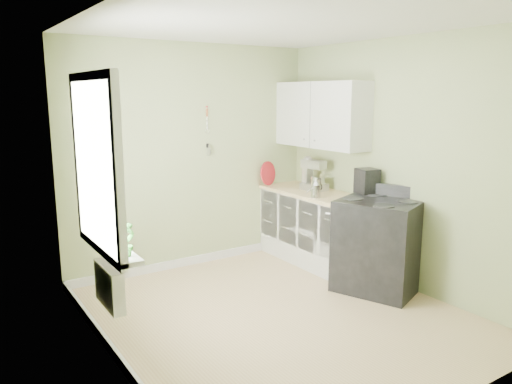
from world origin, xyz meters
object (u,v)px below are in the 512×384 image
kettle (316,190)px  coffee_maker (367,186)px  stand_mixer (313,176)px  stove (378,245)px

kettle → coffee_maker: bearing=-49.0°
stand_mixer → kettle: 0.51m
coffee_maker → kettle: bearing=131.0°
stove → kettle: (-0.22, 0.80, 0.50)m
kettle → coffee_maker: coffee_maker is taller
stove → coffee_maker: size_ratio=3.07×
stove → stand_mixer: (0.08, 1.20, 0.58)m
stove → coffee_maker: bearing=66.1°
stand_mixer → kettle: stand_mixer is taller
stove → stand_mixer: size_ratio=2.68×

